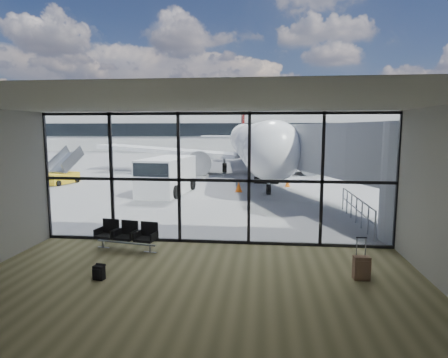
% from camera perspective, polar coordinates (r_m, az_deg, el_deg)
% --- Properties ---
extents(ground, '(220.00, 220.00, 0.00)m').
position_cam_1_polar(ground, '(52.64, 4.23, 3.16)').
color(ground, slate).
rests_on(ground, ground).
extents(lounge_shell, '(12.02, 8.01, 4.51)m').
position_cam_1_polar(lounge_shell, '(7.95, -6.18, -1.52)').
color(lounge_shell, brown).
rests_on(lounge_shell, ground).
extents(glass_curtain_wall, '(12.10, 0.12, 4.50)m').
position_cam_1_polar(glass_curtain_wall, '(12.69, -1.58, 0.02)').
color(glass_curtain_wall, white).
rests_on(glass_curtain_wall, ground).
extents(jet_bridge, '(8.00, 16.50, 4.33)m').
position_cam_1_polar(jet_bridge, '(19.84, 15.44, 3.91)').
color(jet_bridge, '#97989C').
rests_on(jet_bridge, ground).
extents(apron_railing, '(0.06, 5.46, 1.11)m').
position_cam_1_polar(apron_railing, '(16.75, 19.54, -3.90)').
color(apron_railing, gray).
rests_on(apron_railing, ground).
extents(far_terminal, '(80.00, 12.20, 11.00)m').
position_cam_1_polar(far_terminal, '(74.48, 4.36, 7.64)').
color(far_terminal, '#A2A19D').
rests_on(far_terminal, ground).
extents(tree_0, '(4.95, 4.95, 7.12)m').
position_cam_1_polar(tree_0, '(96.51, -23.06, 7.27)').
color(tree_0, '#382619').
rests_on(tree_0, ground).
extents(tree_1, '(5.61, 5.61, 8.07)m').
position_cam_1_polar(tree_1, '(93.77, -19.84, 7.82)').
color(tree_1, '#382619').
rests_on(tree_1, ground).
extents(tree_2, '(6.27, 6.27, 9.03)m').
position_cam_1_polar(tree_2, '(91.34, -16.43, 8.36)').
color(tree_2, '#382619').
rests_on(tree_2, ground).
extents(tree_3, '(4.95, 4.95, 7.12)m').
position_cam_1_polar(tree_3, '(89.21, -12.81, 7.71)').
color(tree_3, '#382619').
rests_on(tree_3, ground).
extents(tree_4, '(5.61, 5.61, 8.07)m').
position_cam_1_polar(tree_4, '(87.48, -9.06, 8.22)').
color(tree_4, '#382619').
rests_on(tree_4, ground).
extents(tree_5, '(6.27, 6.27, 9.03)m').
position_cam_1_polar(tree_5, '(86.13, -5.16, 8.71)').
color(tree_5, '#382619').
rests_on(tree_5, ground).
extents(seating_row, '(2.10, 0.94, 0.93)m').
position_cam_1_polar(seating_row, '(12.79, -14.47, -8.07)').
color(seating_row, gray).
rests_on(seating_row, ground).
extents(backpack, '(0.31, 0.29, 0.42)m').
position_cam_1_polar(backpack, '(10.56, -18.54, -13.37)').
color(backpack, black).
rests_on(backpack, ground).
extents(suitcase, '(0.42, 0.32, 1.12)m').
position_cam_1_polar(suitcase, '(10.61, 20.24, -12.57)').
color(suitcase, brown).
rests_on(suitcase, ground).
extents(airliner, '(29.54, 34.35, 8.86)m').
position_cam_1_polar(airliner, '(35.81, 4.22, 5.50)').
color(airliner, white).
rests_on(airliner, ground).
extents(service_van, '(2.89, 5.28, 2.21)m').
position_cam_1_polar(service_van, '(23.25, -8.80, 0.54)').
color(service_van, silver).
rests_on(service_van, ground).
extents(belt_loader, '(1.95, 3.97, 1.75)m').
position_cam_1_polar(belt_loader, '(35.98, -5.64, 2.13)').
color(belt_loader, black).
rests_on(belt_loader, ground).
extents(mobile_stairs, '(2.15, 3.34, 2.18)m').
position_cam_1_polar(mobile_stairs, '(29.89, -23.67, 0.34)').
color(mobile_stairs, yellow).
rests_on(mobile_stairs, ground).
extents(traffic_cone_a, '(0.45, 0.45, 0.65)m').
position_cam_1_polar(traffic_cone_a, '(23.86, 2.25, -1.21)').
color(traffic_cone_a, '#FF640D').
rests_on(traffic_cone_a, ground).
extents(traffic_cone_b, '(0.37, 0.37, 0.53)m').
position_cam_1_polar(traffic_cone_b, '(26.35, 9.65, -0.61)').
color(traffic_cone_b, orange).
rests_on(traffic_cone_b, ground).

